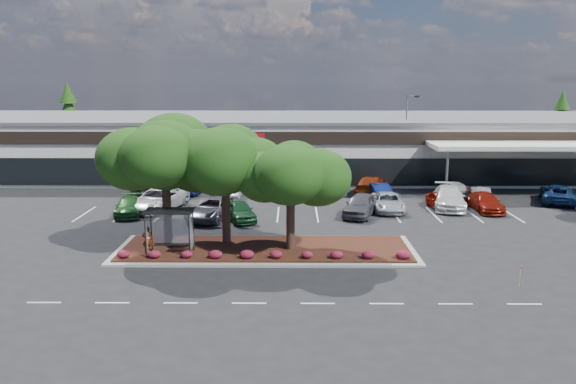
{
  "coord_description": "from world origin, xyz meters",
  "views": [
    {
      "loc": [
        -0.38,
        -28.56,
        10.26
      ],
      "look_at": [
        -0.69,
        9.34,
        2.6
      ],
      "focal_mm": 35.0,
      "sensor_mm": 36.0,
      "label": 1
    }
  ],
  "objects_px": {
    "light_pole": "(406,143)",
    "car_1": "(158,199)",
    "survey_stake": "(521,273)",
    "car_0": "(129,206)"
  },
  "relations": [
    {
      "from": "light_pole",
      "to": "car_1",
      "type": "xyz_separation_m",
      "value": [
        -22.19,
        -13.11,
        -2.99
      ]
    },
    {
      "from": "survey_stake",
      "to": "car_0",
      "type": "height_order",
      "value": "car_0"
    },
    {
      "from": "survey_stake",
      "to": "car_0",
      "type": "xyz_separation_m",
      "value": [
        -24.0,
        15.0,
        -0.05
      ]
    },
    {
      "from": "light_pole",
      "to": "car_1",
      "type": "distance_m",
      "value": 25.95
    },
    {
      "from": "car_0",
      "to": "light_pole",
      "type": "bearing_deg",
      "value": 21.68
    },
    {
      "from": "light_pole",
      "to": "survey_stake",
      "type": "relative_size",
      "value": 7.81
    },
    {
      "from": "light_pole",
      "to": "survey_stake",
      "type": "xyz_separation_m",
      "value": [
        -0.07,
        -29.77,
        -3.13
      ]
    },
    {
      "from": "survey_stake",
      "to": "car_1",
      "type": "height_order",
      "value": "car_1"
    },
    {
      "from": "light_pole",
      "to": "survey_stake",
      "type": "height_order",
      "value": "light_pole"
    },
    {
      "from": "light_pole",
      "to": "survey_stake",
      "type": "bearing_deg",
      "value": -90.13
    }
  ]
}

